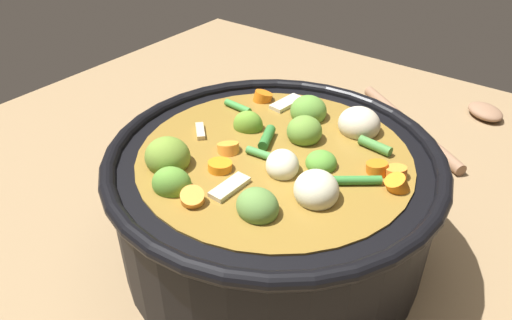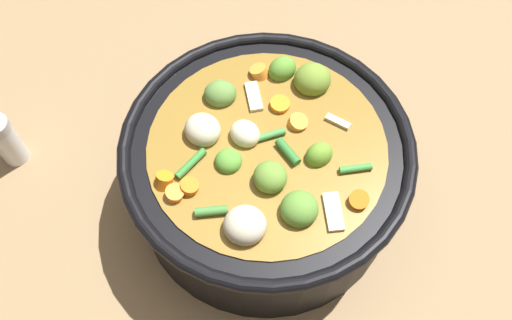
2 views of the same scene
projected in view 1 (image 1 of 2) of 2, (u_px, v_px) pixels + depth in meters
name	position (u px, v px, depth m)	size (l,w,h in m)	color
ground_plane	(272.00, 246.00, 0.52)	(1.10, 1.10, 0.00)	#8C704C
cooking_pot	(273.00, 198.00, 0.49)	(0.32, 0.32, 0.15)	black
wooden_spoon	(442.00, 119.00, 0.74)	(0.23, 0.22, 0.02)	#8D674B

